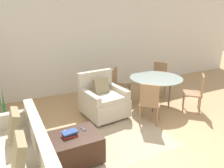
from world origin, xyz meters
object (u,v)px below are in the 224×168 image
object	(u,v)px
tv_remote_primary	(83,129)
dining_chair_far_left	(118,83)
dining_chair_near_left	(150,101)
tv_remote_secondary	(65,133)
armchair	(103,100)
dining_chair_near_right	(197,91)
couch	(17,168)
ottoman	(76,147)
potted_plant	(4,126)
dining_chair_far_right	(160,76)
dining_table	(156,80)
book_stack	(70,133)

from	to	relation	value
tv_remote_primary	dining_chair_far_left	world-z (taller)	dining_chair_far_left
dining_chair_near_left	dining_chair_far_left	world-z (taller)	same
tv_remote_secondary	armchair	bearing A→B (deg)	43.76
tv_remote_primary	dining_chair_near_right	world-z (taller)	dining_chair_near_right
couch	dining_chair_near_left	size ratio (longest dim) A/B	2.16
couch	ottoman	world-z (taller)	couch
armchair	potted_plant	bearing A→B (deg)	-178.46
dining_chair_near_left	dining_chair_far_right	bearing A→B (deg)	45.00
tv_remote_secondary	dining_chair_near_left	xyz separation A→B (m)	(1.88, 0.34, 0.05)
ottoman	dining_chair_near_right	distance (m)	3.16
potted_plant	dining_table	bearing A→B (deg)	-1.24
couch	dining_chair_near_left	bearing A→B (deg)	14.16
ottoman	dining_chair_far_right	xyz separation A→B (m)	(3.12, 1.83, 0.27)
dining_chair_near_right	dining_chair_far_right	distance (m)	1.35
couch	dining_chair_far_right	xyz separation A→B (m)	(3.98, 2.02, 0.20)
dining_chair_near_right	dining_chair_far_right	size ratio (longest dim) A/B	1.00
dining_table	dining_chair_near_left	bearing A→B (deg)	-135.00
tv_remote_primary	tv_remote_secondary	world-z (taller)	same
tv_remote_primary	dining_chair_far_left	size ratio (longest dim) A/B	0.16
dining_chair_far_right	armchair	bearing A→B (deg)	-165.00
tv_remote_primary	ottoman	bearing A→B (deg)	-145.96
tv_remote_secondary	dining_chair_far_left	world-z (taller)	dining_chair_far_left
book_stack	tv_remote_secondary	distance (m)	0.12
tv_remote_secondary	potted_plant	size ratio (longest dim) A/B	0.13
dining_table	dining_chair_near_left	distance (m)	0.97
book_stack	tv_remote_primary	size ratio (longest dim) A/B	1.70
potted_plant	dining_chair_far_left	world-z (taller)	potted_plant
tv_remote_secondary	dining_table	world-z (taller)	dining_table
potted_plant	ottoman	bearing A→B (deg)	-51.72
ottoman	potted_plant	world-z (taller)	potted_plant
tv_remote_primary	dining_chair_near_right	distance (m)	2.97
dining_table	dining_chair_near_right	bearing A→B (deg)	-45.00
couch	armchair	world-z (taller)	armchair
dining_table	dining_chair_near_right	xyz separation A→B (m)	(0.68, -0.68, -0.17)
tv_remote_primary	dining_table	distance (m)	2.50
couch	dining_chair_far_right	distance (m)	4.46
dining_chair_near_left	dining_chair_near_right	bearing A→B (deg)	0.00
dining_chair_near_right	dining_chair_far_right	xyz separation A→B (m)	(0.00, 1.35, 0.00)
dining_table	dining_chair_near_right	distance (m)	0.97
armchair	dining_chair_near_left	distance (m)	1.07
couch	dining_chair_far_left	distance (m)	3.32
armchair	dining_chair_near_left	bearing A→B (deg)	-49.35
potted_plant	dining_chair_far_left	size ratio (longest dim) A/B	1.30
dining_chair_far_left	dining_chair_far_right	xyz separation A→B (m)	(1.35, -0.00, 0.00)
couch	book_stack	bearing A→B (deg)	15.26
potted_plant	dining_chair_near_left	xyz separation A→B (m)	(2.73, -0.75, 0.26)
armchair	book_stack	world-z (taller)	armchair
tv_remote_secondary	dining_chair_near_right	xyz separation A→B (m)	(3.24, 0.34, 0.05)
potted_plant	dining_chair_far_left	distance (m)	2.81
potted_plant	dining_table	world-z (taller)	potted_plant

